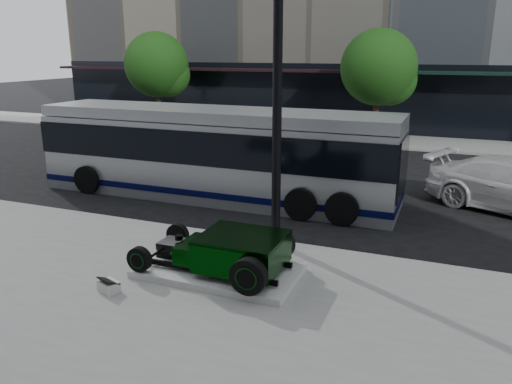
% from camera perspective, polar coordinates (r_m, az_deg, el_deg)
% --- Properties ---
extents(ground, '(120.00, 120.00, 0.00)m').
position_cam_1_polar(ground, '(14.80, 1.48, -2.79)').
color(ground, black).
rests_on(ground, ground).
extents(sidewalk_far, '(70.00, 4.00, 0.12)m').
position_cam_1_polar(sidewalk_far, '(27.98, 11.59, 5.95)').
color(sidewalk_far, gray).
rests_on(sidewalk_far, ground).
extents(street_trees, '(29.80, 3.80, 5.70)m').
position_cam_1_polar(street_trees, '(26.50, 14.16, 13.33)').
color(street_trees, black).
rests_on(street_trees, sidewalk_far).
extents(display_plinth, '(3.40, 1.80, 0.15)m').
position_cam_1_polar(display_plinth, '(10.84, -4.28, -8.96)').
color(display_plinth, silver).
rests_on(display_plinth, sidewalk_near).
extents(hot_rod, '(3.22, 2.00, 0.81)m').
position_cam_1_polar(hot_rod, '(10.50, -2.69, -6.77)').
color(hot_rod, black).
rests_on(hot_rod, display_plinth).
extents(info_plaque, '(0.48, 0.42, 0.31)m').
position_cam_1_polar(info_plaque, '(10.47, -16.46, -10.24)').
color(info_plaque, silver).
rests_on(info_plaque, sidewalk_near).
extents(lamppost, '(0.40, 0.40, 7.26)m').
position_cam_1_polar(lamppost, '(11.62, 2.43, 9.61)').
color(lamppost, black).
rests_on(lamppost, sidewalk_near).
extents(transit_bus, '(12.12, 2.88, 2.92)m').
position_cam_1_polar(transit_bus, '(16.54, -4.75, 4.50)').
color(transit_bus, '#A7ABB1').
rests_on(transit_bus, ground).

